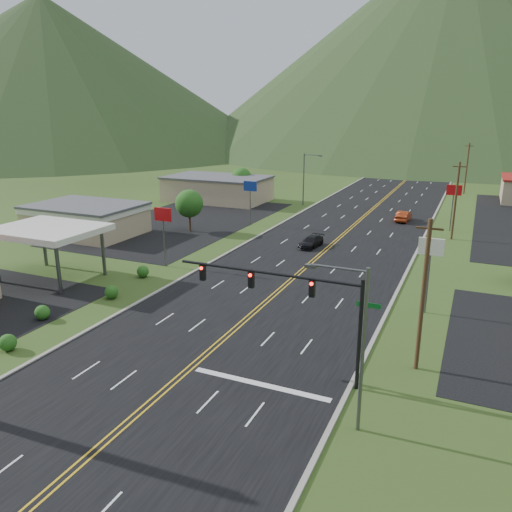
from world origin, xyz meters
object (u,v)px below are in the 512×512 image
at_px(gas_canopy, 48,231).
at_px(car_dark_mid, 311,242).
at_px(traffic_signal, 296,297).
at_px(streetlight_west, 305,176).
at_px(streetlight_east, 357,339).
at_px(car_red_far, 404,216).

height_order(gas_canopy, car_dark_mid, gas_canopy).
height_order(traffic_signal, streetlight_west, streetlight_west).
bearing_deg(gas_canopy, car_dark_mid, 47.45).
relative_size(streetlight_east, car_dark_mid, 2.00).
bearing_deg(traffic_signal, streetlight_east, -40.39).
xyz_separation_m(streetlight_west, gas_canopy, (-10.32, -48.00, -0.31)).
distance_m(streetlight_west, gas_canopy, 49.10).
xyz_separation_m(gas_canopy, car_red_far, (28.17, 41.58, -4.08)).
bearing_deg(traffic_signal, gas_canopy, 164.30).
xyz_separation_m(streetlight_east, streetlight_west, (-22.86, 60.00, 0.00)).
distance_m(streetlight_east, car_dark_mid, 36.53).
relative_size(gas_canopy, car_dark_mid, 2.22).
height_order(traffic_signal, car_red_far, traffic_signal).
bearing_deg(traffic_signal, car_red_far, 90.36).
bearing_deg(car_dark_mid, streetlight_west, 117.74).
bearing_deg(streetlight_west, car_dark_mid, -69.80).
bearing_deg(car_red_far, streetlight_west, -16.54).
relative_size(streetlight_east, gas_canopy, 0.90).
distance_m(streetlight_east, streetlight_west, 64.21).
height_order(streetlight_west, gas_canopy, streetlight_west).
xyz_separation_m(traffic_signal, gas_canopy, (-28.48, 8.00, -0.46)).
relative_size(streetlight_east, car_red_far, 1.87).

